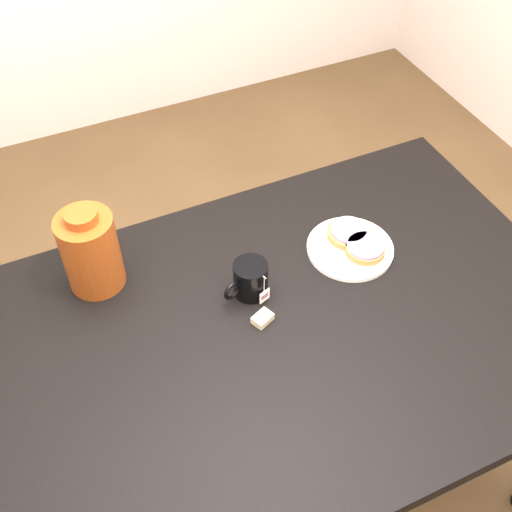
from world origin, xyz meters
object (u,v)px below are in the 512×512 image
object	(u,v)px
bagel_package	(90,251)
bagel_back	(348,233)
table	(275,351)
mug	(250,279)
plate	(350,248)
teabag_pouch	(263,318)
bagel_front	(365,248)

from	to	relation	value
bagel_package	bagel_back	bearing A→B (deg)	-12.01
table	mug	xyz separation A→B (m)	(-0.01, 0.12, 0.13)
plate	mug	size ratio (longest dim) A/B	1.66
mug	bagel_package	size ratio (longest dim) A/B	0.58
plate	teabag_pouch	bearing A→B (deg)	-159.55
plate	bagel_package	bearing A→B (deg)	164.57
table	plate	world-z (taller)	plate
mug	teabag_pouch	xyz separation A→B (m)	(-0.01, -0.09, -0.04)
bagel_front	teabag_pouch	bearing A→B (deg)	-165.94
bagel_front	mug	distance (m)	0.30
plate	mug	bearing A→B (deg)	-176.14
plate	bagel_back	world-z (taller)	bagel_back
bagel_front	table	bearing A→B (deg)	-159.22
plate	bagel_front	xyz separation A→B (m)	(0.02, -0.03, 0.02)
mug	bagel_package	xyz separation A→B (m)	(-0.31, 0.18, 0.06)
table	bagel_package	distance (m)	0.48
table	teabag_pouch	size ratio (longest dim) A/B	31.11
table	teabag_pouch	distance (m)	0.10
table	teabag_pouch	world-z (taller)	teabag_pouch
table	bagel_front	distance (m)	0.33
bagel_front	bagel_back	bearing A→B (deg)	99.01
bagel_front	mug	bearing A→B (deg)	177.98
table	bagel_back	bearing A→B (deg)	31.75
bagel_back	teabag_pouch	world-z (taller)	bagel_back
bagel_package	mug	bearing A→B (deg)	-30.25
bagel_back	teabag_pouch	bearing A→B (deg)	-154.77
bagel_front	mug	world-z (taller)	mug
bagel_package	plate	bearing A→B (deg)	-15.43
bagel_back	mug	distance (m)	0.30
bagel_package	bagel_front	bearing A→B (deg)	-17.41
mug	table	bearing A→B (deg)	-105.27
bagel_back	bagel_package	xyz separation A→B (m)	(-0.60, 0.13, 0.08)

